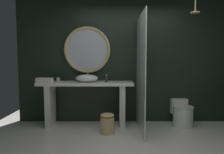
# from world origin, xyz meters

# --- Properties ---
(back_wall_panel) EXTENTS (4.80, 0.10, 2.60)m
(back_wall_panel) POSITION_xyz_m (0.00, 1.90, 1.30)
(back_wall_panel) COLOR black
(back_wall_panel) RESTS_ON ground_plane
(vanity_counter) EXTENTS (1.89, 0.52, 0.89)m
(vanity_counter) POSITION_xyz_m (-0.91, 1.57, 0.61)
(vanity_counter) COLOR silver
(vanity_counter) RESTS_ON ground_plane
(vessel_sink) EXTENTS (0.45, 0.37, 0.22)m
(vessel_sink) POSITION_xyz_m (-0.89, 1.57, 0.97)
(vessel_sink) COLOR white
(vessel_sink) RESTS_ON vanity_counter
(tumbler_cup) EXTENTS (0.08, 0.08, 0.09)m
(tumbler_cup) POSITION_xyz_m (-1.48, 1.61, 0.94)
(tumbler_cup) COLOR silver
(tumbler_cup) RESTS_ON vanity_counter
(soap_dispenser) EXTENTS (0.05, 0.05, 0.15)m
(soap_dispenser) POSITION_xyz_m (-0.50, 1.53, 0.96)
(soap_dispenser) COLOR #282D28
(soap_dispenser) RESTS_ON vanity_counter
(round_wall_mirror) EXTENTS (0.98, 0.06, 0.98)m
(round_wall_mirror) POSITION_xyz_m (-0.91, 1.81, 1.55)
(round_wall_mirror) COLOR tan
(shower_glass_panel) EXTENTS (0.02, 1.17, 2.17)m
(shower_glass_panel) POSITION_xyz_m (0.15, 1.27, 1.09)
(shower_glass_panel) COLOR silver
(shower_glass_panel) RESTS_ON ground_plane
(rain_shower_head) EXTENTS (0.17, 0.17, 0.29)m
(rain_shower_head) POSITION_xyz_m (1.16, 1.34, 2.25)
(rain_shower_head) COLOR tan
(toilet) EXTENTS (0.41, 0.58, 0.51)m
(toilet) POSITION_xyz_m (1.04, 1.56, 0.24)
(toilet) COLOR white
(toilet) RESTS_ON ground_plane
(waste_bin) EXTENTS (0.25, 0.25, 0.37)m
(waste_bin) POSITION_xyz_m (-0.47, 1.10, 0.19)
(waste_bin) COLOR tan
(waste_bin) RESTS_ON ground_plane
(folded_hand_towel) EXTENTS (0.32, 0.20, 0.10)m
(folded_hand_towel) POSITION_xyz_m (-1.70, 1.41, 0.94)
(folded_hand_towel) COLOR silver
(folded_hand_towel) RESTS_ON vanity_counter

